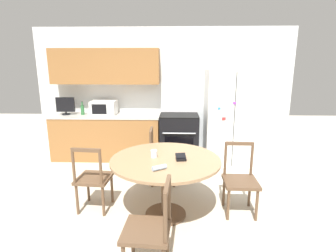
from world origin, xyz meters
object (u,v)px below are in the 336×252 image
microwave (104,108)px  dining_chair_left (93,179)px  oven_range (179,137)px  countertop_tv (65,105)px  dining_chair_right (240,181)px  dining_chair_far (162,157)px  refrigerator (230,117)px  wallet (181,158)px  dining_chair_near (150,230)px  candle_glass (154,154)px  counter_bottle (83,110)px

microwave → dining_chair_left: size_ratio=0.54×
oven_range → countertop_tv: bearing=179.7°
dining_chair_right → dining_chair_far: same height
dining_chair_far → dining_chair_left: size_ratio=1.00×
refrigerator → microwave: bearing=177.2°
wallet → dining_chair_near: bearing=-107.5°
refrigerator → candle_glass: bearing=-124.0°
microwave → dining_chair_right: bearing=-41.2°
counter_bottle → candle_glass: bearing=-51.6°
microwave → dining_chair_far: 1.78m
microwave → candle_glass: (1.18, -2.06, -0.23)m
microwave → counter_bottle: microwave is taller
counter_bottle → candle_glass: size_ratio=2.99×
counter_bottle → wallet: counter_bottle is taller
dining_chair_far → candle_glass: size_ratio=9.97×
dining_chair_near → candle_glass: size_ratio=9.97×
candle_glass → wallet: bearing=-13.0°
refrigerator → dining_chair_far: (-1.27, -1.04, -0.46)m
counter_bottle → dining_chair_left: 2.18m
countertop_tv → dining_chair_right: size_ratio=0.40×
dining_chair_right → candle_glass: size_ratio=9.97×
oven_range → candle_glass: oven_range is taller
dining_chair_right → microwave: bearing=-40.4°
dining_chair_far → dining_chair_right: bearing=50.4°
refrigerator → wallet: 2.24m
candle_glass → oven_range: bearing=80.7°
dining_chair_far → dining_chair_near: bearing=-1.3°
oven_range → dining_chair_right: 2.08m
dining_chair_left → dining_chair_near: bearing=-46.8°
refrigerator → dining_chair_right: bearing=-96.4°
countertop_tv → dining_chair_near: bearing=-56.7°
refrigerator → dining_chair_near: bearing=-113.3°
counter_bottle → dining_chair_right: size_ratio=0.30×
counter_bottle → dining_chair_near: (1.64, -3.00, -0.57)m
oven_range → counter_bottle: bearing=179.8°
counter_bottle → dining_chair_near: counter_bottle is taller
counter_bottle → oven_range: bearing=-0.2°
refrigerator → oven_range: size_ratio=1.66×
candle_glass → refrigerator: bearing=56.0°
dining_chair_right → candle_glass: (-1.10, -0.07, 0.37)m
dining_chair_far → wallet: bearing=15.2°
oven_range → counter_bottle: 1.99m
counter_bottle → dining_chair_far: 2.05m
dining_chair_left → countertop_tv: bearing=124.5°
microwave → countertop_tv: (-0.75, -0.04, 0.05)m
refrigerator → oven_range: bearing=176.2°
refrigerator → dining_chair_left: refrigerator is taller
oven_range → counter_bottle: (-1.92, 0.01, 0.53)m
counter_bottle → dining_chair_near: bearing=-61.4°
counter_bottle → countertop_tv: bearing=179.1°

